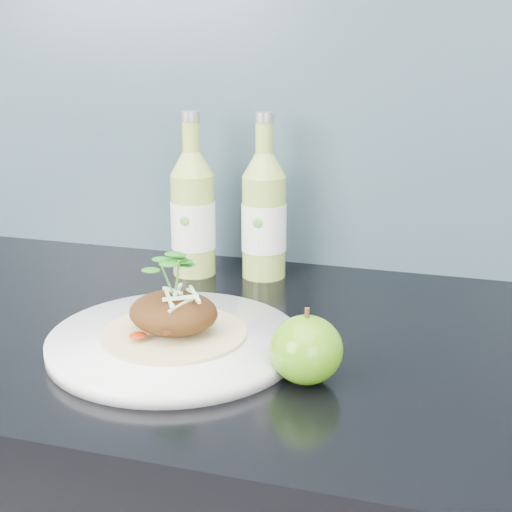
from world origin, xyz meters
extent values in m
cube|color=#668DA1|center=(0.00, 1.99, 1.25)|extent=(4.00, 0.02, 0.70)
cylinder|color=white|center=(-0.03, 1.62, 0.91)|extent=(0.37, 0.37, 0.02)
cylinder|color=tan|center=(-0.03, 1.62, 0.92)|extent=(0.17, 0.17, 0.00)
ellipsoid|color=#4D2B0E|center=(-0.03, 1.62, 0.94)|extent=(0.10, 0.09, 0.05)
ellipsoid|color=#357F0D|center=(0.13, 1.58, 0.94)|extent=(0.08, 0.08, 0.07)
cylinder|color=#472D14|center=(0.13, 1.58, 0.97)|extent=(0.01, 0.00, 0.01)
cylinder|color=#9CBA4D|center=(-0.11, 1.88, 0.98)|extent=(0.08, 0.08, 0.15)
cone|color=#9CBA4D|center=(-0.11, 1.88, 1.07)|extent=(0.06, 0.06, 0.03)
cylinder|color=#9CBA4D|center=(-0.11, 1.88, 1.11)|extent=(0.03, 0.03, 0.04)
cylinder|color=silver|center=(-0.11, 1.88, 1.14)|extent=(0.03, 0.03, 0.01)
cylinder|color=white|center=(-0.11, 1.88, 0.98)|extent=(0.08, 0.08, 0.07)
ellipsoid|color=#59A533|center=(-0.11, 1.85, 0.99)|extent=(0.01, 0.00, 0.01)
cylinder|color=#9CB94D|center=(-0.01, 1.90, 0.98)|extent=(0.06, 0.06, 0.15)
cone|color=#9CB94D|center=(-0.01, 1.90, 1.07)|extent=(0.06, 0.06, 0.03)
cylinder|color=#9CB94D|center=(-0.01, 1.90, 1.11)|extent=(0.03, 0.03, 0.04)
cylinder|color=silver|center=(-0.01, 1.90, 1.14)|extent=(0.03, 0.03, 0.01)
cylinder|color=white|center=(-0.01, 1.90, 0.98)|extent=(0.07, 0.07, 0.07)
ellipsoid|color=#59A533|center=(-0.01, 1.87, 0.99)|extent=(0.01, 0.00, 0.01)
camera|label=1|loc=(0.27, 0.93, 1.24)|focal=50.00mm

